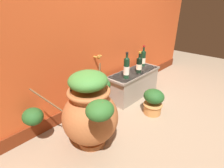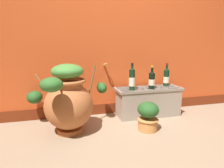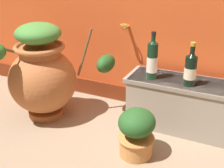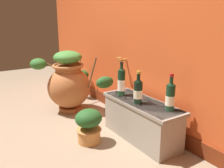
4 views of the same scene
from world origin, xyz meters
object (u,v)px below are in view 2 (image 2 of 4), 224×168
terracotta_urn (68,100)px  potted_shrub (148,116)px  wine_bottle_middle (166,77)px  wine_bottle_left (152,80)px  wine_bottle_right (132,79)px

terracotta_urn → potted_shrub: terracotta_urn is taller
wine_bottle_middle → potted_shrub: size_ratio=0.97×
wine_bottle_left → wine_bottle_right: 0.27m
wine_bottle_left → wine_bottle_right: (-0.27, 0.01, 0.02)m
wine_bottle_left → wine_bottle_middle: (0.28, 0.12, 0.01)m
wine_bottle_left → wine_bottle_middle: 0.30m
wine_bottle_middle → wine_bottle_right: bearing=-168.2°
terracotta_urn → potted_shrub: bearing=-12.1°
terracotta_urn → wine_bottle_left: bearing=11.0°
wine_bottle_right → wine_bottle_middle: bearing=11.8°
terracotta_urn → wine_bottle_right: terracotta_urn is taller
wine_bottle_middle → wine_bottle_right: size_ratio=0.93×
wine_bottle_left → wine_bottle_middle: size_ratio=0.95×
terracotta_urn → wine_bottle_right: size_ratio=2.77×
terracotta_urn → wine_bottle_left: 1.11m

